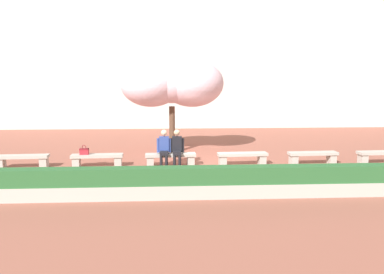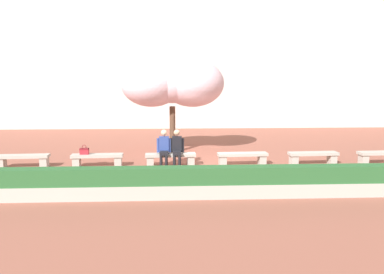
{
  "view_description": "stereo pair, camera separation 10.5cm",
  "coord_description": "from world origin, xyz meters",
  "views": [
    {
      "loc": [
        -1.24,
        -12.91,
        2.98
      ],
      "look_at": [
        -0.51,
        0.2,
        1.0
      ],
      "focal_mm": 35.0,
      "sensor_mm": 36.0,
      "label": 1
    },
    {
      "loc": [
        -1.14,
        -12.91,
        2.98
      ],
      "look_at": [
        -0.51,
        0.2,
        1.0
      ],
      "focal_mm": 35.0,
      "sensor_mm": 36.0,
      "label": 2
    }
  ],
  "objects": [
    {
      "name": "cherry_tree_main",
      "position": [
        -1.16,
        2.56,
        2.85
      ],
      "size": [
        4.23,
        2.75,
        3.85
      ],
      "color": "#513828",
      "rests_on": "ground"
    },
    {
      "name": "building_facade",
      "position": [
        0.0,
        12.42,
        5.45
      ],
      "size": [
        29.04,
        4.0,
        10.91
      ],
      "primitive_type": "cube",
      "color": "beige",
      "rests_on": "ground"
    },
    {
      "name": "stone_bench_center",
      "position": [
        -1.28,
        0.0,
        0.3
      ],
      "size": [
        1.78,
        0.51,
        0.45
      ],
      "color": "#ADA89E",
      "rests_on": "ground"
    },
    {
      "name": "stone_bench_west_end",
      "position": [
        -6.38,
        0.0,
        0.3
      ],
      "size": [
        1.78,
        0.51,
        0.45
      ],
      "color": "#ADA89E",
      "rests_on": "ground"
    },
    {
      "name": "handbag",
      "position": [
        -4.26,
        -0.02,
        0.58
      ],
      "size": [
        0.3,
        0.15,
        0.34
      ],
      "color": "#A3232D",
      "rests_on": "stone_bench_near_west"
    },
    {
      "name": "stone_bench_near_west",
      "position": [
        -3.83,
        0.0,
        0.3
      ],
      "size": [
        1.78,
        0.51,
        0.45
      ],
      "color": "#ADA89E",
      "rests_on": "ground"
    },
    {
      "name": "stone_bench_far_east",
      "position": [
        6.38,
        0.0,
        0.3
      ],
      "size": [
        1.78,
        0.51,
        0.45
      ],
      "color": "#ADA89E",
      "rests_on": "ground"
    },
    {
      "name": "person_seated_left",
      "position": [
        -1.5,
        -0.05,
        0.7
      ],
      "size": [
        0.51,
        0.69,
        1.29
      ],
      "color": "black",
      "rests_on": "ground"
    },
    {
      "name": "stone_bench_east_end",
      "position": [
        3.83,
        0.0,
        0.3
      ],
      "size": [
        1.78,
        0.51,
        0.45
      ],
      "color": "#ADA89E",
      "rests_on": "ground"
    },
    {
      "name": "stone_bench_near_east",
      "position": [
        1.28,
        0.0,
        0.3
      ],
      "size": [
        1.78,
        0.51,
        0.45
      ],
      "color": "#ADA89E",
      "rests_on": "ground"
    },
    {
      "name": "ground_plane",
      "position": [
        0.0,
        0.0,
        0.0
      ],
      "size": [
        100.0,
        100.0,
        0.0
      ],
      "primitive_type": "plane",
      "color": "#8E5142"
    },
    {
      "name": "planter_hedge_foreground",
      "position": [
        0.0,
        -3.61,
        0.39
      ],
      "size": [
        19.25,
        0.5,
        0.8
      ],
      "color": "#ADA89E",
      "rests_on": "ground"
    },
    {
      "name": "person_seated_right",
      "position": [
        -1.05,
        -0.05,
        0.7
      ],
      "size": [
        0.51,
        0.68,
        1.29
      ],
      "color": "black",
      "rests_on": "ground"
    }
  ]
}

